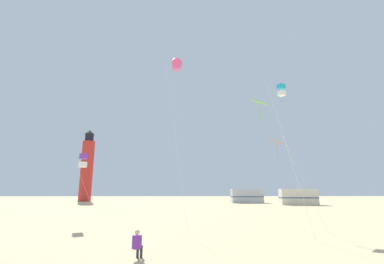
{
  "coord_description": "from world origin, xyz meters",
  "views": [
    {
      "loc": [
        0.23,
        -6.86,
        2.81
      ],
      "look_at": [
        0.62,
        9.61,
        6.32
      ],
      "focal_mm": 25.03,
      "sensor_mm": 36.0,
      "label": 1
    }
  ],
  "objects": [
    {
      "name": "kite_flyer_standing",
      "position": [
        -1.74,
        4.9,
        0.61
      ],
      "size": [
        0.4,
        0.54,
        1.16
      ],
      "rotation": [
        0.0,
        0.0,
        2.95
      ],
      "color": "#722D99",
      "rests_on": "ground"
    },
    {
      "name": "kite_diamond_orange",
      "position": [
        6.91,
        12.08,
        5.94
      ],
      "size": [
        3.5,
        3.44,
        6.37
      ],
      "color": "silver",
      "rests_on": "ground"
    },
    {
      "name": "kite_box_violet",
      "position": [
        -8.48,
        16.02,
        5.16
      ],
      "size": [
        2.11,
        2.11,
        5.74
      ],
      "color": "silver",
      "rests_on": "ground"
    },
    {
      "name": "kite_tube_rainbow",
      "position": [
        -0.46,
        11.23,
        11.7
      ],
      "size": [
        1.64,
        2.53,
        12.41
      ],
      "color": "silver",
      "rests_on": "ground"
    },
    {
      "name": "kite_box_cyan",
      "position": [
        9.42,
        17.29,
        12.11
      ],
      "size": [
        1.71,
        1.38,
        12.71
      ],
      "color": "silver",
      "rests_on": "ground"
    },
    {
      "name": "kite_diamond_lime",
      "position": [
        4.93,
        8.99,
        7.81
      ],
      "size": [
        3.3,
        3.3,
        8.35
      ],
      "color": "silver",
      "rests_on": "ground"
    },
    {
      "name": "lighthouse_distant",
      "position": [
        -23.11,
        57.16,
        7.84
      ],
      "size": [
        2.8,
        2.8,
        16.8
      ],
      "color": "red",
      "rests_on": "ground"
    },
    {
      "name": "rv_van_silver",
      "position": [
        12.87,
        49.46,
        1.39
      ],
      "size": [
        6.49,
        2.48,
        2.8
      ],
      "rotation": [
        0.0,
        0.0,
        0.02
      ],
      "color": "#B7BABF",
      "rests_on": "ground"
    },
    {
      "name": "rv_van_cream",
      "position": [
        20.58,
        42.3,
        1.39
      ],
      "size": [
        6.6,
        2.82,
        2.8
      ],
      "rotation": [
        0.0,
        0.0,
        -0.08
      ],
      "color": "beige",
      "rests_on": "ground"
    }
  ]
}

